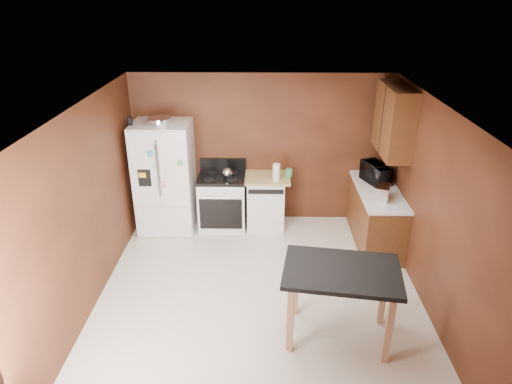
{
  "coord_description": "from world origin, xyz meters",
  "views": [
    {
      "loc": [
        0.05,
        -4.89,
        3.75
      ],
      "look_at": [
        -0.06,
        0.85,
        1.12
      ],
      "focal_mm": 32.0,
      "sensor_mm": 36.0,
      "label": 1
    }
  ],
  "objects_px": {
    "refrigerator": "(165,177)",
    "dishwasher": "(266,201)",
    "island": "(341,280)",
    "paper_towel": "(276,172)",
    "microwave": "(376,174)",
    "roasting_pan": "(159,120)",
    "toaster": "(383,193)",
    "gas_range": "(222,201)",
    "kettle": "(227,173)",
    "green_canister": "(289,173)",
    "pen_cup": "(130,121)"
  },
  "relations": [
    {
      "from": "pen_cup",
      "to": "gas_range",
      "type": "distance_m",
      "value": 1.95
    },
    {
      "from": "roasting_pan",
      "to": "paper_towel",
      "type": "distance_m",
      "value": 1.98
    },
    {
      "from": "toaster",
      "to": "kettle",
      "type": "bearing_deg",
      "value": -176.44
    },
    {
      "from": "microwave",
      "to": "dishwasher",
      "type": "height_order",
      "value": "microwave"
    },
    {
      "from": "pen_cup",
      "to": "microwave",
      "type": "xyz_separation_m",
      "value": [
        3.78,
        -0.02,
        -0.82
      ]
    },
    {
      "from": "pen_cup",
      "to": "gas_range",
      "type": "bearing_deg",
      "value": 7.16
    },
    {
      "from": "paper_towel",
      "to": "microwave",
      "type": "xyz_separation_m",
      "value": [
        1.55,
        -0.07,
        0.02
      ]
    },
    {
      "from": "kettle",
      "to": "pen_cup",
      "type": "bearing_deg",
      "value": -175.73
    },
    {
      "from": "toaster",
      "to": "refrigerator",
      "type": "distance_m",
      "value": 3.4
    },
    {
      "from": "green_canister",
      "to": "toaster",
      "type": "distance_m",
      "value": 1.58
    },
    {
      "from": "dishwasher",
      "to": "roasting_pan",
      "type": "bearing_deg",
      "value": -176.43
    },
    {
      "from": "toaster",
      "to": "island",
      "type": "distance_m",
      "value": 2.03
    },
    {
      "from": "kettle",
      "to": "gas_range",
      "type": "distance_m",
      "value": 0.54
    },
    {
      "from": "toaster",
      "to": "microwave",
      "type": "xyz_separation_m",
      "value": [
        0.03,
        0.63,
        0.04
      ]
    },
    {
      "from": "kettle",
      "to": "green_canister",
      "type": "bearing_deg",
      "value": 6.54
    },
    {
      "from": "pen_cup",
      "to": "kettle",
      "type": "distance_m",
      "value": 1.69
    },
    {
      "from": "refrigerator",
      "to": "dishwasher",
      "type": "bearing_deg",
      "value": 2.98
    },
    {
      "from": "roasting_pan",
      "to": "green_canister",
      "type": "distance_m",
      "value": 2.2
    },
    {
      "from": "roasting_pan",
      "to": "toaster",
      "type": "relative_size",
      "value": 1.29
    },
    {
      "from": "microwave",
      "to": "pen_cup",
      "type": "bearing_deg",
      "value": 67.35
    },
    {
      "from": "dishwasher",
      "to": "paper_towel",
      "type": "bearing_deg",
      "value": -40.73
    },
    {
      "from": "kettle",
      "to": "gas_range",
      "type": "bearing_deg",
      "value": 148.62
    },
    {
      "from": "roasting_pan",
      "to": "microwave",
      "type": "xyz_separation_m",
      "value": [
        3.35,
        -0.11,
        -0.81
      ]
    },
    {
      "from": "kettle",
      "to": "dishwasher",
      "type": "bearing_deg",
      "value": 7.83
    },
    {
      "from": "pen_cup",
      "to": "dishwasher",
      "type": "distance_m",
      "value": 2.51
    },
    {
      "from": "toaster",
      "to": "refrigerator",
      "type": "xyz_separation_m",
      "value": [
        -3.31,
        0.76,
        -0.11
      ]
    },
    {
      "from": "green_canister",
      "to": "paper_towel",
      "type": "bearing_deg",
      "value": -140.88
    },
    {
      "from": "toaster",
      "to": "dishwasher",
      "type": "relative_size",
      "value": 0.33
    },
    {
      "from": "roasting_pan",
      "to": "paper_towel",
      "type": "height_order",
      "value": "roasting_pan"
    },
    {
      "from": "microwave",
      "to": "refrigerator",
      "type": "bearing_deg",
      "value": 65.47
    },
    {
      "from": "paper_towel",
      "to": "island",
      "type": "bearing_deg",
      "value": -75.26
    },
    {
      "from": "kettle",
      "to": "paper_towel",
      "type": "height_order",
      "value": "paper_towel"
    },
    {
      "from": "roasting_pan",
      "to": "island",
      "type": "relative_size",
      "value": 0.27
    },
    {
      "from": "refrigerator",
      "to": "gas_range",
      "type": "distance_m",
      "value": 1.01
    },
    {
      "from": "roasting_pan",
      "to": "refrigerator",
      "type": "distance_m",
      "value": 0.95
    },
    {
      "from": "paper_towel",
      "to": "refrigerator",
      "type": "bearing_deg",
      "value": 178.18
    },
    {
      "from": "gas_range",
      "to": "pen_cup",
      "type": "bearing_deg",
      "value": -172.84
    },
    {
      "from": "paper_towel",
      "to": "green_canister",
      "type": "bearing_deg",
      "value": 39.12
    },
    {
      "from": "kettle",
      "to": "toaster",
      "type": "height_order",
      "value": "toaster"
    },
    {
      "from": "refrigerator",
      "to": "island",
      "type": "distance_m",
      "value": 3.57
    },
    {
      "from": "green_canister",
      "to": "dishwasher",
      "type": "relative_size",
      "value": 0.14
    },
    {
      "from": "gas_range",
      "to": "island",
      "type": "xyz_separation_m",
      "value": [
        1.55,
        -2.64,
        0.31
      ]
    },
    {
      "from": "roasting_pan",
      "to": "microwave",
      "type": "bearing_deg",
      "value": -1.89
    },
    {
      "from": "pen_cup",
      "to": "microwave",
      "type": "height_order",
      "value": "pen_cup"
    },
    {
      "from": "microwave",
      "to": "refrigerator",
      "type": "distance_m",
      "value": 3.35
    },
    {
      "from": "microwave",
      "to": "refrigerator",
      "type": "relative_size",
      "value": 0.28
    },
    {
      "from": "microwave",
      "to": "gas_range",
      "type": "height_order",
      "value": "microwave"
    },
    {
      "from": "kettle",
      "to": "paper_towel",
      "type": "relative_size",
      "value": 0.62
    },
    {
      "from": "paper_towel",
      "to": "green_canister",
      "type": "height_order",
      "value": "paper_towel"
    },
    {
      "from": "kettle",
      "to": "microwave",
      "type": "bearing_deg",
      "value": -3.12
    }
  ]
}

